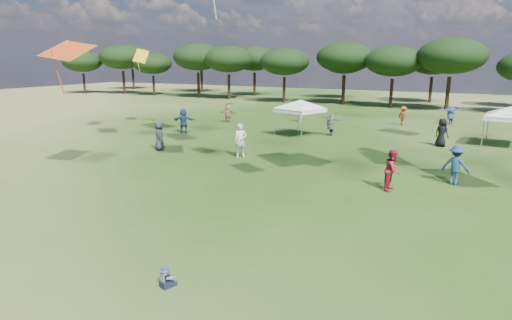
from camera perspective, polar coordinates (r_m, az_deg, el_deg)
The scene contains 4 objects.
tree_line at distance 52.86m, azimuth 23.83°, elevation 12.30°, with size 108.78×17.63×7.77m.
tent_left at distance 30.51m, azimuth 5.91°, elevation 7.76°, with size 5.24×5.24×2.90m.
toddler at distance 11.02m, azimuth -11.90°, elevation -15.17°, with size 0.40×0.43×0.53m.
festival_crowd at distance 29.60m, azimuth 12.82°, elevation 4.16°, with size 28.68×22.47×1.90m.
Camera 1 is at (5.87, -5.34, 5.46)m, focal length 30.00 mm.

